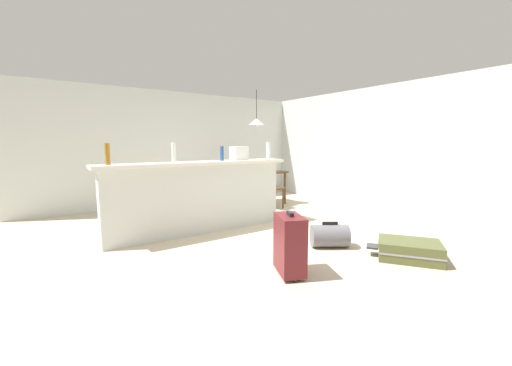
{
  "coord_description": "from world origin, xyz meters",
  "views": [
    {
      "loc": [
        -2.75,
        -3.94,
        1.37
      ],
      "look_at": [
        0.22,
        0.29,
        0.72
      ],
      "focal_mm": 22.32,
      "sensor_mm": 36.0,
      "label": 1
    }
  ],
  "objects_px": {
    "dining_chair_near_partition": "(270,184)",
    "suitcase_flat_olive": "(409,250)",
    "duffel_bag_grey": "(330,236)",
    "pendant_lamp": "(256,122)",
    "suitcase_upright_maroon": "(290,244)",
    "bottle_blue": "(222,153)",
    "grocery_bag": "(239,153)",
    "dining_table": "(258,175)",
    "bottle_white": "(174,152)",
    "bottle_clear": "(268,151)",
    "bottle_amber": "(108,154)"
  },
  "relations": [
    {
      "from": "dining_chair_near_partition",
      "to": "bottle_clear",
      "type": "bearing_deg",
      "value": -128.6
    },
    {
      "from": "dining_chair_near_partition",
      "to": "pendant_lamp",
      "type": "height_order",
      "value": "pendant_lamp"
    },
    {
      "from": "grocery_bag",
      "to": "duffel_bag_grey",
      "type": "xyz_separation_m",
      "value": [
        0.38,
        -1.63,
        -1.05
      ]
    },
    {
      "from": "bottle_clear",
      "to": "dining_chair_near_partition",
      "type": "relative_size",
      "value": 0.31
    },
    {
      "from": "duffel_bag_grey",
      "to": "bottle_blue",
      "type": "bearing_deg",
      "value": 113.67
    },
    {
      "from": "bottle_white",
      "to": "suitcase_upright_maroon",
      "type": "xyz_separation_m",
      "value": [
        0.47,
        -1.98,
        -0.91
      ]
    },
    {
      "from": "duffel_bag_grey",
      "to": "dining_chair_near_partition",
      "type": "bearing_deg",
      "value": 70.08
    },
    {
      "from": "dining_table",
      "to": "duffel_bag_grey",
      "type": "bearing_deg",
      "value": -107.87
    },
    {
      "from": "bottle_clear",
      "to": "suitcase_upright_maroon",
      "type": "relative_size",
      "value": 0.43
    },
    {
      "from": "bottle_amber",
      "to": "dining_chair_near_partition",
      "type": "xyz_separation_m",
      "value": [
        3.25,
        0.82,
        -0.71
      ]
    },
    {
      "from": "bottle_amber",
      "to": "pendant_lamp",
      "type": "xyz_separation_m",
      "value": [
        3.25,
        1.29,
        0.59
      ]
    },
    {
      "from": "bottle_white",
      "to": "pendant_lamp",
      "type": "distance_m",
      "value": 2.81
    },
    {
      "from": "bottle_white",
      "to": "bottle_blue",
      "type": "bearing_deg",
      "value": 0.82
    },
    {
      "from": "bottle_amber",
      "to": "bottle_blue",
      "type": "height_order",
      "value": "bottle_amber"
    },
    {
      "from": "dining_table",
      "to": "dining_chair_near_partition",
      "type": "distance_m",
      "value": 0.52
    },
    {
      "from": "pendant_lamp",
      "to": "dining_table",
      "type": "bearing_deg",
      "value": 16.14
    },
    {
      "from": "pendant_lamp",
      "to": "suitcase_flat_olive",
      "type": "height_order",
      "value": "pendant_lamp"
    },
    {
      "from": "duffel_bag_grey",
      "to": "suitcase_upright_maroon",
      "type": "bearing_deg",
      "value": -160.14
    },
    {
      "from": "pendant_lamp",
      "to": "duffel_bag_grey",
      "type": "xyz_separation_m",
      "value": [
        -0.9,
        -2.96,
        -1.67
      ]
    },
    {
      "from": "bottle_white",
      "to": "bottle_blue",
      "type": "relative_size",
      "value": 1.28
    },
    {
      "from": "bottle_clear",
      "to": "pendant_lamp",
      "type": "xyz_separation_m",
      "value": [
        0.76,
        1.43,
        0.59
      ]
    },
    {
      "from": "bottle_clear",
      "to": "dining_table",
      "type": "bearing_deg",
      "value": 60.42
    },
    {
      "from": "pendant_lamp",
      "to": "duffel_bag_grey",
      "type": "height_order",
      "value": "pendant_lamp"
    },
    {
      "from": "grocery_bag",
      "to": "bottle_amber",
      "type": "bearing_deg",
      "value": 179.12
    },
    {
      "from": "bottle_amber",
      "to": "bottle_white",
      "type": "distance_m",
      "value": 0.86
    },
    {
      "from": "duffel_bag_grey",
      "to": "bottle_white",
      "type": "bearing_deg",
      "value": 132.96
    },
    {
      "from": "grocery_bag",
      "to": "suitcase_upright_maroon",
      "type": "relative_size",
      "value": 0.39
    },
    {
      "from": "pendant_lamp",
      "to": "duffel_bag_grey",
      "type": "relative_size",
      "value": 1.4
    },
    {
      "from": "grocery_bag",
      "to": "dining_chair_near_partition",
      "type": "bearing_deg",
      "value": 33.47
    },
    {
      "from": "bottle_blue",
      "to": "duffel_bag_grey",
      "type": "relative_size",
      "value": 0.4
    },
    {
      "from": "bottle_blue",
      "to": "duffel_bag_grey",
      "type": "height_order",
      "value": "bottle_blue"
    },
    {
      "from": "pendant_lamp",
      "to": "duffel_bag_grey",
      "type": "bearing_deg",
      "value": -106.85
    },
    {
      "from": "dining_table",
      "to": "bottle_clear",
      "type": "bearing_deg",
      "value": -119.58
    },
    {
      "from": "bottle_white",
      "to": "bottle_clear",
      "type": "distance_m",
      "value": 1.63
    },
    {
      "from": "bottle_blue",
      "to": "dining_table",
      "type": "distance_m",
      "value": 2.22
    },
    {
      "from": "bottle_amber",
      "to": "bottle_white",
      "type": "bearing_deg",
      "value": -3.7
    },
    {
      "from": "suitcase_upright_maroon",
      "to": "bottle_blue",
      "type": "bearing_deg",
      "value": 81.04
    },
    {
      "from": "dining_table",
      "to": "suitcase_flat_olive",
      "type": "distance_m",
      "value": 3.9
    },
    {
      "from": "suitcase_flat_olive",
      "to": "dining_chair_near_partition",
      "type": "bearing_deg",
      "value": 81.99
    },
    {
      "from": "dining_chair_near_partition",
      "to": "suitcase_flat_olive",
      "type": "height_order",
      "value": "dining_chair_near_partition"
    },
    {
      "from": "bottle_white",
      "to": "dining_chair_near_partition",
      "type": "bearing_deg",
      "value": 20.03
    },
    {
      "from": "bottle_amber",
      "to": "dining_chair_near_partition",
      "type": "height_order",
      "value": "bottle_amber"
    },
    {
      "from": "bottle_blue",
      "to": "suitcase_flat_olive",
      "type": "distance_m",
      "value": 2.93
    },
    {
      "from": "bottle_white",
      "to": "dining_table",
      "type": "relative_size",
      "value": 0.27
    },
    {
      "from": "duffel_bag_grey",
      "to": "suitcase_upright_maroon",
      "type": "relative_size",
      "value": 0.84
    },
    {
      "from": "grocery_bag",
      "to": "pendant_lamp",
      "type": "bearing_deg",
      "value": 46.0
    },
    {
      "from": "dining_chair_near_partition",
      "to": "suitcase_flat_olive",
      "type": "bearing_deg",
      "value": -98.01
    },
    {
      "from": "dining_chair_near_partition",
      "to": "suitcase_upright_maroon",
      "type": "relative_size",
      "value": 1.39
    },
    {
      "from": "bottle_blue",
      "to": "grocery_bag",
      "type": "xyz_separation_m",
      "value": [
        0.33,
        0.01,
        -0.0
      ]
    },
    {
      "from": "suitcase_flat_olive",
      "to": "pendant_lamp",
      "type": "bearing_deg",
      "value": 83.03
    }
  ]
}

